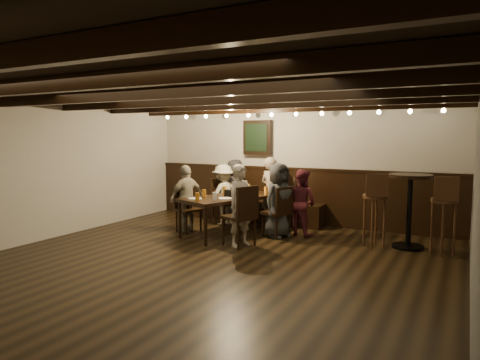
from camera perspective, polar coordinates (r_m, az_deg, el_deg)
The scene contains 27 objects.
room at distance 7.78m, azimuth 1.93°, elevation 0.64°, with size 7.00×7.00×7.00m.
dining_table at distance 7.76m, azimuth -1.18°, elevation -2.57°, with size 1.41×2.04×0.70m.
chair_left_near at distance 8.65m, azimuth -2.09°, elevation -4.09°, with size 0.54×0.54×0.93m.
chair_left_far at distance 8.10m, azimuth -6.95°, elevation -4.95°, with size 0.51×0.51×0.87m.
chair_right_near at distance 7.63m, azimuth 4.97°, elevation -5.53°, with size 0.53×0.53×0.91m.
chair_right_far at distance 7.00m, azimuth -0.03°, elevation -6.34°, with size 0.58×0.58×0.99m.
person_bench_left at distance 9.02m, azimuth -0.67°, elevation -1.34°, with size 0.63×0.41×1.29m, color black.
person_bench_centre at distance 8.48m, azimuth 4.15°, elevation -1.56°, with size 0.50×0.33×1.37m, color gray.
person_bench_right at distance 7.79m, azimuth 8.21°, elevation -2.94°, with size 0.58×0.45×1.19m, color maroon.
person_left_near at distance 8.62m, azimuth -2.23°, elevation -1.94°, with size 0.79×0.45×1.22m, color #B2AC97.
person_left_far at distance 8.07m, azimuth -7.11°, elevation -2.41°, with size 0.73×0.30×1.25m, color gray.
person_right_near at distance 7.54m, azimuth 5.17°, elevation -2.73°, with size 0.64×0.42×1.32m, color #2B2C2E.
person_right_far at distance 6.91m, azimuth 0.13°, elevation -3.44°, with size 0.49×0.32×1.33m, color #ABA090.
pint_a at distance 8.42m, azimuth 1.13°, elevation -1.03°, with size 0.07×0.07×0.14m, color #BF7219.
pint_b at distance 8.01m, azimuth 3.49°, elevation -1.40°, with size 0.07×0.07×0.14m, color #BF7219.
pint_c at distance 8.03m, azimuth -2.06°, elevation -1.37°, with size 0.07×0.07×0.14m, color #BF7219.
pint_d at distance 7.66m, azimuth 1.42°, elevation -1.73°, with size 0.07×0.07×0.14m, color silver.
pint_e at distance 7.63m, azimuth -4.82°, elevation -1.78°, with size 0.07×0.07×0.14m, color #BF7219.
pint_f at distance 7.24m, azimuth -3.41°, elevation -2.18°, with size 0.07×0.07×0.14m, color silver.
pint_g at distance 7.21m, azimuth -5.70°, elevation -2.24°, with size 0.07×0.07×0.14m, color #BF7219.
plate_near at distance 7.43m, azimuth -6.01°, elevation -2.48°, with size 0.24×0.24×0.01m, color white.
plate_far at distance 7.42m, azimuth -2.00°, elevation -2.46°, with size 0.24×0.24×0.01m, color white.
condiment_caddy at distance 7.71m, azimuth -1.46°, elevation -1.75°, with size 0.15×0.10×0.12m, color black.
candle at distance 7.86m, azimuth 1.04°, elevation -1.85°, with size 0.05×0.05×0.05m, color beige.
high_top_table at distance 7.29m, azimuth 21.69°, elevation -2.47°, with size 0.67×0.67×1.19m.
bar_stool_left at distance 7.21m, azimuth 17.46°, elevation -5.08°, with size 0.41×0.43×1.20m.
bar_stool_right at distance 7.15m, azimuth 25.45°, elevation -5.49°, with size 0.39×0.41×1.20m.
Camera 1 is at (3.14, -4.73, 1.80)m, focal length 32.00 mm.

